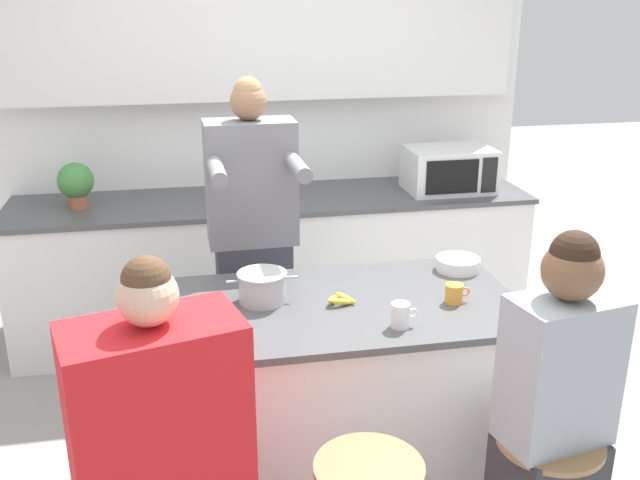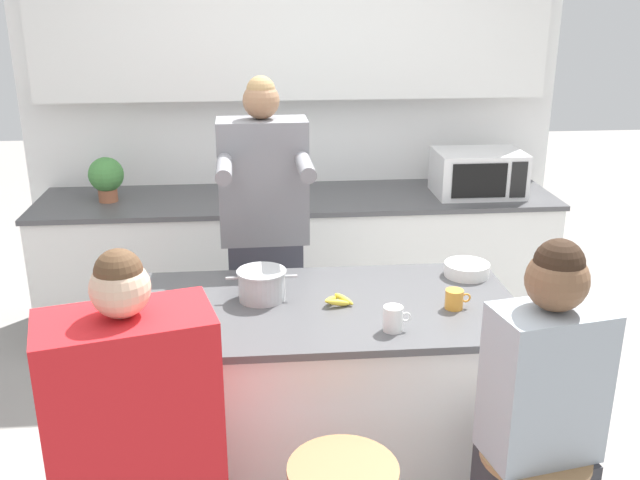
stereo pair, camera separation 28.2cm
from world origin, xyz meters
name	(u,v)px [view 2 (the right image)]	position (x,y,z in m)	size (l,w,h in m)	color
wall_back	(294,82)	(0.00, 1.93, 1.54)	(3.42, 0.22, 2.70)	white
back_counter	(299,263)	(0.00, 1.59, 0.45)	(3.18, 0.71, 0.89)	white
kitchen_island	(322,398)	(0.00, 0.00, 0.45)	(1.61, 0.82, 0.89)	black
person_cooking	(265,257)	(-0.22, 0.65, 0.85)	(0.43, 0.55, 1.73)	#383842
person_wrapped_blanket	(139,472)	(-0.65, -0.72, 0.66)	(0.57, 0.41, 1.41)	red
person_seated_near	(536,453)	(0.65, -0.72, 0.65)	(0.39, 0.32, 1.40)	#333338
cooking_pot	(262,285)	(-0.24, 0.08, 0.95)	(0.29, 0.20, 0.13)	#B7BABC
fruit_bowl	(467,269)	(0.68, 0.25, 0.92)	(0.20, 0.20, 0.06)	white
coffee_cup_near	(393,319)	(0.25, -0.26, 0.93)	(0.11, 0.07, 0.10)	white
coffee_cup_far	(454,299)	(0.53, -0.08, 0.93)	(0.11, 0.07, 0.08)	orange
banana_bunch	(338,301)	(0.06, -0.01, 0.91)	(0.14, 0.10, 0.04)	yellow
juice_carton	(135,324)	(-0.70, -0.31, 0.98)	(0.08, 0.08, 0.20)	gold
microwave	(478,173)	(1.11, 1.54, 1.03)	(0.53, 0.38, 0.27)	white
potted_plant	(106,177)	(-1.15, 1.59, 1.04)	(0.21, 0.21, 0.27)	#A86042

